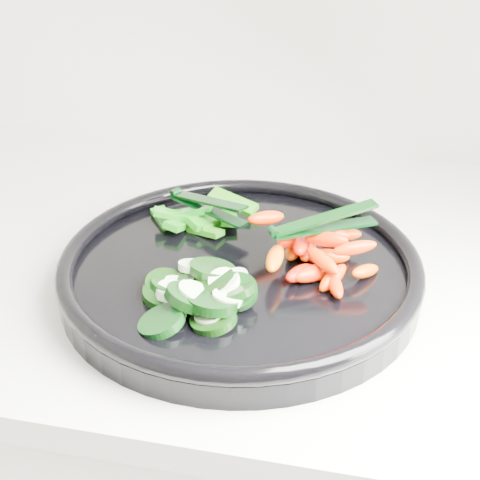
# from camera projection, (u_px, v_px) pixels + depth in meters

# --- Properties ---
(veggie_tray) EXTENTS (0.43, 0.43, 0.04)m
(veggie_tray) POSITION_uv_depth(u_px,v_px,m) (240.00, 269.00, 0.69)
(veggie_tray) COLOR black
(veggie_tray) RESTS_ON counter
(cucumber_pile) EXTENTS (0.13, 0.14, 0.04)m
(cucumber_pile) POSITION_uv_depth(u_px,v_px,m) (195.00, 292.00, 0.63)
(cucumber_pile) COLOR black
(cucumber_pile) RESTS_ON veggie_tray
(carrot_pile) EXTENTS (0.15, 0.15, 0.05)m
(carrot_pile) POSITION_uv_depth(u_px,v_px,m) (315.00, 252.00, 0.68)
(carrot_pile) COLOR #FF5500
(carrot_pile) RESTS_ON veggie_tray
(pepper_pile) EXTENTS (0.13, 0.10, 0.04)m
(pepper_pile) POSITION_uv_depth(u_px,v_px,m) (202.00, 218.00, 0.77)
(pepper_pile) COLOR #15710A
(pepper_pile) RESTS_ON veggie_tray
(tong_carrot) EXTENTS (0.11, 0.07, 0.02)m
(tong_carrot) POSITION_uv_depth(u_px,v_px,m) (322.00, 224.00, 0.67)
(tong_carrot) COLOR black
(tong_carrot) RESTS_ON carrot_pile
(tong_pepper) EXTENTS (0.11, 0.07, 0.02)m
(tong_pepper) POSITION_uv_depth(u_px,v_px,m) (206.00, 205.00, 0.76)
(tong_pepper) COLOR black
(tong_pepper) RESTS_ON pepper_pile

